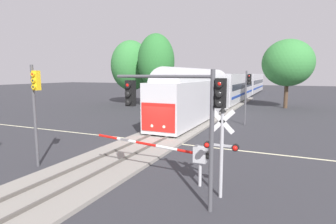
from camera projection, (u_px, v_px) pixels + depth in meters
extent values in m
plane|color=#333338|center=(154.00, 141.00, 20.27)|extent=(220.00, 220.00, 0.00)
cube|color=beige|center=(154.00, 141.00, 20.27)|extent=(44.00, 0.20, 0.01)
cube|color=gray|center=(154.00, 140.00, 20.26)|extent=(4.40, 80.00, 0.18)
cube|color=#56514C|center=(146.00, 137.00, 20.52)|extent=(0.10, 80.00, 0.14)
cube|color=#56514C|center=(163.00, 139.00, 19.95)|extent=(0.10, 80.00, 0.14)
cube|color=silver|center=(197.00, 99.00, 28.92)|extent=(3.00, 18.55, 3.90)
cube|color=red|center=(158.00, 117.00, 20.59)|extent=(2.76, 0.08, 2.15)
cylinder|color=silver|center=(197.00, 82.00, 28.67)|extent=(2.76, 16.69, 2.76)
sphere|color=#F4F2CC|center=(152.00, 126.00, 20.87)|extent=(0.24, 0.24, 0.24)
sphere|color=#F4F2CC|center=(164.00, 127.00, 20.47)|extent=(0.24, 0.24, 0.24)
cube|color=silver|center=(235.00, 87.00, 48.80)|extent=(3.00, 23.65, 4.60)
cube|color=black|center=(244.00, 85.00, 48.16)|extent=(0.04, 21.29, 0.90)
cube|color=#193899|center=(244.00, 94.00, 48.35)|extent=(0.04, 21.76, 0.36)
cube|color=silver|center=(253.00, 83.00, 71.04)|extent=(3.00, 23.65, 4.60)
cube|color=black|center=(259.00, 82.00, 70.40)|extent=(0.04, 21.29, 0.90)
cube|color=#193899|center=(259.00, 87.00, 70.59)|extent=(0.04, 21.76, 0.36)
cylinder|color=#B7B7BC|center=(200.00, 174.00, 12.12)|extent=(0.14, 0.14, 1.10)
cube|color=#B7B7BC|center=(200.00, 154.00, 12.00)|extent=(0.56, 0.40, 0.70)
sphere|color=black|center=(208.00, 155.00, 11.86)|extent=(0.36, 0.36, 0.36)
cylinder|color=red|center=(189.00, 152.00, 12.21)|extent=(1.08, 0.12, 0.19)
cylinder|color=white|center=(167.00, 148.00, 12.63)|extent=(1.08, 0.12, 0.19)
cylinder|color=red|center=(146.00, 144.00, 13.05)|extent=(1.08, 0.12, 0.19)
cylinder|color=white|center=(127.00, 140.00, 13.46)|extent=(1.08, 0.12, 0.19)
cylinder|color=red|center=(109.00, 137.00, 13.88)|extent=(1.08, 0.12, 0.19)
sphere|color=red|center=(100.00, 135.00, 14.09)|extent=(0.14, 0.14, 0.14)
cylinder|color=#B2B2B7|center=(221.00, 156.00, 10.85)|extent=(0.14, 0.14, 3.45)
cube|color=white|center=(222.00, 121.00, 10.64)|extent=(0.98, 0.05, 0.98)
cube|color=white|center=(222.00, 121.00, 10.64)|extent=(0.98, 0.05, 0.98)
cube|color=#B2B2B7|center=(222.00, 145.00, 10.79)|extent=(1.10, 0.08, 0.08)
cylinder|color=black|center=(207.00, 145.00, 10.92)|extent=(0.26, 0.18, 0.26)
cylinder|color=black|center=(235.00, 148.00, 10.48)|extent=(0.26, 0.18, 0.26)
sphere|color=red|center=(207.00, 145.00, 10.83)|extent=(0.20, 0.20, 0.20)
sphere|color=red|center=(235.00, 148.00, 10.39)|extent=(0.20, 0.20, 0.20)
cone|color=black|center=(223.00, 109.00, 10.59)|extent=(0.28, 0.28, 0.22)
cylinder|color=#4C4C51|center=(211.00, 143.00, 9.61)|extent=(0.16, 0.16, 5.07)
cube|color=black|center=(221.00, 93.00, 9.26)|extent=(0.34, 0.26, 1.00)
sphere|color=red|center=(220.00, 84.00, 9.08)|extent=(0.20, 0.20, 0.20)
cylinder|color=black|center=(220.00, 84.00, 9.05)|extent=(0.24, 0.10, 0.24)
sphere|color=#262626|center=(220.00, 93.00, 9.12)|extent=(0.20, 0.20, 0.20)
cylinder|color=black|center=(219.00, 94.00, 9.09)|extent=(0.24, 0.10, 0.24)
sphere|color=#262626|center=(219.00, 103.00, 9.16)|extent=(0.20, 0.20, 0.20)
cylinder|color=black|center=(219.00, 103.00, 9.14)|extent=(0.24, 0.10, 0.24)
cylinder|color=#4C4C51|center=(162.00, 76.00, 10.06)|extent=(3.81, 0.12, 0.12)
cube|color=black|center=(131.00, 93.00, 10.68)|extent=(0.34, 0.26, 1.00)
sphere|color=red|center=(128.00, 85.00, 10.50)|extent=(0.20, 0.20, 0.20)
cylinder|color=black|center=(128.00, 85.00, 10.47)|extent=(0.24, 0.10, 0.24)
sphere|color=#262626|center=(129.00, 93.00, 10.55)|extent=(0.20, 0.20, 0.20)
cylinder|color=black|center=(128.00, 93.00, 10.52)|extent=(0.24, 0.10, 0.24)
sphere|color=#262626|center=(129.00, 102.00, 10.59)|extent=(0.20, 0.20, 0.20)
cylinder|color=black|center=(128.00, 102.00, 10.56)|extent=(0.24, 0.10, 0.24)
cylinder|color=#4C4C51|center=(246.00, 98.00, 26.40)|extent=(0.16, 0.16, 5.21)
cube|color=black|center=(249.00, 79.00, 26.04)|extent=(0.34, 0.26, 1.00)
sphere|color=red|center=(249.00, 76.00, 25.86)|extent=(0.20, 0.20, 0.20)
cylinder|color=black|center=(249.00, 76.00, 25.83)|extent=(0.24, 0.10, 0.24)
sphere|color=#262626|center=(249.00, 79.00, 25.90)|extent=(0.20, 0.20, 0.20)
cylinder|color=black|center=(249.00, 79.00, 25.88)|extent=(0.24, 0.10, 0.24)
sphere|color=#262626|center=(249.00, 83.00, 25.95)|extent=(0.20, 0.20, 0.20)
cylinder|color=black|center=(249.00, 83.00, 25.92)|extent=(0.24, 0.10, 0.24)
cylinder|color=#4C4C51|center=(35.00, 117.00, 14.44)|extent=(0.16, 0.16, 5.38)
cube|color=gold|center=(36.00, 80.00, 14.07)|extent=(0.34, 0.26, 1.00)
sphere|color=red|center=(33.00, 74.00, 13.89)|extent=(0.20, 0.20, 0.20)
cylinder|color=gold|center=(33.00, 74.00, 13.86)|extent=(0.24, 0.10, 0.24)
sphere|color=#262626|center=(34.00, 81.00, 13.93)|extent=(0.20, 0.20, 0.20)
cylinder|color=gold|center=(33.00, 81.00, 13.91)|extent=(0.24, 0.10, 0.24)
sphere|color=#262626|center=(34.00, 87.00, 13.98)|extent=(0.20, 0.20, 0.20)
cylinder|color=gold|center=(34.00, 87.00, 13.95)|extent=(0.24, 0.10, 0.24)
cylinder|color=#4C3828|center=(156.00, 95.00, 40.60)|extent=(0.60, 0.60, 3.75)
ellipsoid|color=#2D7533|center=(156.00, 61.00, 39.94)|extent=(5.34, 5.34, 7.90)
cylinder|color=#4C3828|center=(132.00, 94.00, 45.26)|extent=(0.64, 0.64, 3.22)
ellipsoid|color=#38843D|center=(131.00, 66.00, 44.62)|extent=(6.44, 6.44, 8.04)
cylinder|color=#4C3828|center=(286.00, 94.00, 39.63)|extent=(0.55, 0.55, 3.98)
ellipsoid|color=#38843D|center=(288.00, 63.00, 39.02)|extent=(7.09, 7.09, 6.60)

